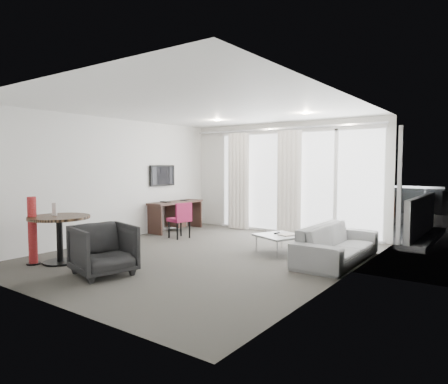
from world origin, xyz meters
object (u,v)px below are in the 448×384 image
Objects in this scene: red_lamp at (33,231)px; rattan_chair_b at (378,209)px; tub_armchair at (103,250)px; coffee_table at (280,244)px; sofa at (337,243)px; rattan_chair_a at (350,210)px; desk_chair at (179,220)px; round_table at (60,240)px; desk at (176,216)px.

red_lamp is 8.08m from rattan_chair_b.
red_lamp is at bearing 115.20° from tub_armchair.
sofa is at bearing -0.53° from coffee_table.
desk_chair is at bearing -148.47° from rattan_chair_a.
rattan_chair_a is (0.07, 3.70, 0.27)m from coffee_table.
desk_chair is 0.91× the size of rattan_chair_a.
round_table is 1.32× the size of coffee_table.
round_table is at bearing -135.68° from rattan_chair_a.
tub_armchair is 0.40× the size of sofa.
red_lamp is 1.21× the size of rattan_chair_b.
desk is 1.67× the size of rattan_chair_b.
tub_armchair is 0.90× the size of rattan_chair_b.
round_table is at bearing 103.13° from tub_armchair.
tub_armchair is (1.09, -2.85, -0.02)m from desk_chair.
coffee_table is 3.71m from rattan_chair_a.
coffee_table is 4.25m from rattan_chair_b.
rattan_chair_b is (0.63, 4.20, 0.29)m from coffee_table.
coffee_table is (1.41, 2.82, -0.21)m from tub_armchair.
coffee_table is (2.85, 3.09, -0.38)m from red_lamp.
sofa is 2.36× the size of rattan_chair_a.
rattan_chair_a reaches higher than desk_chair.
coffee_table is 0.85× the size of rattan_chair_a.
round_table reaches higher than coffee_table.
red_lamp is at bearing -83.70° from desk_chair.
rattan_chair_a is at bearing 67.82° from round_table.
coffee_table is (3.24, -0.72, -0.19)m from desk.
rattan_chair_b is at bearing 81.40° from coffee_table.
rattan_chair_a reaches higher than desk.
rattan_chair_a is (2.93, 6.80, -0.11)m from red_lamp.
desk is 3.99m from tub_armchair.
coffee_table is at bearing -12.59° from desk.
tub_armchair is at bearing -116.57° from coffee_table.
desk_chair is 5.21m from rattan_chair_b.
coffee_table is 0.81× the size of rattan_chair_b.
red_lamp is 1.48m from tub_armchair.
sofa is at bearing 38.07° from red_lamp.
rattan_chair_b is (-0.45, 4.21, 0.15)m from sofa.
desk_chair is at bearing -43.25° from desk.
rattan_chair_b reaches higher than tub_armchair.
sofa is (3.58, -0.04, -0.10)m from desk_chair.
rattan_chair_b is (3.13, 4.17, 0.06)m from desk_chair.
sofa is at bearing -74.90° from rattan_chair_b.
red_lamp is at bearing -84.26° from desk.
tub_armchair reaches higher than desk.
red_lamp is 5.01m from sofa.
coffee_table is at bearing -114.62° from rattan_chair_a.
round_table is 1.07× the size of rattan_chair_b.
round_table is at bearing -105.64° from rattan_chair_b.
desk_chair is (0.74, -0.70, 0.04)m from desk.
red_lamp reaches higher than coffee_table.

